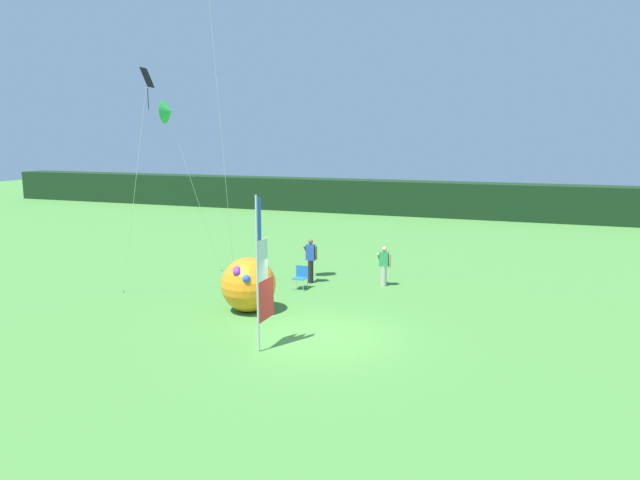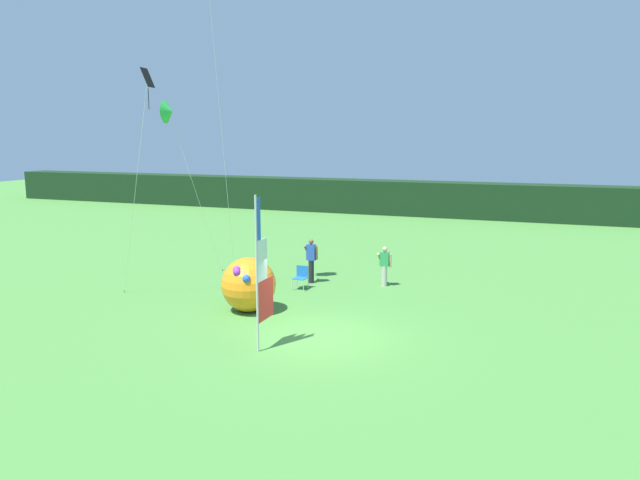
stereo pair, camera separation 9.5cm
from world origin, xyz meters
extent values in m
plane|color=#478438|center=(0.00, 0.00, 0.00)|extent=(120.00, 120.00, 0.00)
cube|color=black|center=(0.00, 28.31, 1.26)|extent=(80.00, 2.40, 2.53)
cylinder|color=#B7B7BC|center=(-1.11, -1.70, 2.17)|extent=(0.06, 0.06, 4.34)
cube|color=red|center=(-1.11, -1.19, 1.36)|extent=(0.02, 0.97, 1.16)
cube|color=white|center=(-1.11, -1.37, 2.52)|extent=(0.02, 0.60, 1.16)
cube|color=blue|center=(-1.11, -1.56, 3.67)|extent=(0.02, 0.23, 1.16)
cylinder|color=black|center=(-2.62, 6.08, 0.47)|extent=(0.22, 0.22, 0.94)
cube|color=#284CA8|center=(-2.62, 6.08, 1.26)|extent=(0.36, 0.20, 0.64)
sphere|color=brown|center=(-2.62, 6.08, 1.70)|extent=(0.20, 0.20, 0.20)
cylinder|color=brown|center=(-2.85, 6.15, 1.35)|extent=(0.09, 0.48, 0.42)
cylinder|color=brown|center=(-2.39, 6.09, 1.25)|extent=(0.09, 0.14, 0.56)
cylinder|color=#B7B2A3|center=(0.28, 6.62, 0.40)|extent=(0.22, 0.22, 0.81)
cube|color=#2D8E4C|center=(0.28, 6.62, 1.09)|extent=(0.36, 0.20, 0.56)
sphere|color=tan|center=(0.28, 6.62, 1.49)|extent=(0.20, 0.20, 0.20)
cylinder|color=tan|center=(0.05, 6.68, 1.14)|extent=(0.09, 0.48, 0.42)
cylinder|color=tan|center=(0.51, 6.63, 1.04)|extent=(0.09, 0.14, 0.56)
sphere|color=orange|center=(-3.14, 1.65, 0.93)|extent=(1.85, 1.85, 1.85)
sphere|color=purple|center=(-3.21, 0.99, 1.57)|extent=(0.26, 0.26, 0.26)
sphere|color=blue|center=(-2.81, 0.89, 1.34)|extent=(0.26, 0.26, 0.26)
sphere|color=purple|center=(-3.18, 0.94, 1.51)|extent=(0.26, 0.26, 0.26)
cylinder|color=#BCBCC1|center=(-2.88, 4.73, 0.21)|extent=(0.03, 0.03, 0.42)
cylinder|color=#BCBCC1|center=(-2.40, 4.73, 0.21)|extent=(0.03, 0.03, 0.42)
cylinder|color=#BCBCC1|center=(-2.88, 5.21, 0.21)|extent=(0.03, 0.03, 0.42)
cylinder|color=#BCBCC1|center=(-2.40, 5.21, 0.21)|extent=(0.03, 0.03, 0.42)
cube|color=#1E66B2|center=(-2.64, 4.97, 0.43)|extent=(0.48, 0.48, 0.03)
cube|color=#1E66B2|center=(-2.64, 5.21, 0.67)|extent=(0.48, 0.03, 0.44)
cylinder|color=brown|center=(-5.42, 4.85, 0.04)|extent=(0.03, 0.03, 0.08)
cylinder|color=silver|center=(-5.29, 3.87, 5.99)|extent=(0.27, 1.97, 11.98)
cylinder|color=brown|center=(-8.73, 2.17, 0.04)|extent=(0.03, 0.03, 0.08)
cylinder|color=silver|center=(-7.69, 1.80, 3.90)|extent=(2.10, 0.76, 7.80)
cube|color=black|center=(-6.65, 1.42, 7.80)|extent=(0.35, 0.53, 0.64)
cylinder|color=black|center=(-6.65, 1.42, 7.10)|extent=(0.02, 0.02, 0.70)
cylinder|color=brown|center=(-7.05, 6.65, 0.04)|extent=(0.03, 0.03, 0.08)
cylinder|color=silver|center=(-7.81, 6.00, 3.42)|extent=(1.53, 1.34, 6.84)
cone|color=green|center=(-8.57, 5.34, 6.84)|extent=(0.50, 0.99, 0.95)
camera|label=1|loc=(5.98, -15.87, 5.89)|focal=33.59mm
camera|label=2|loc=(6.07, -15.83, 5.89)|focal=33.59mm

